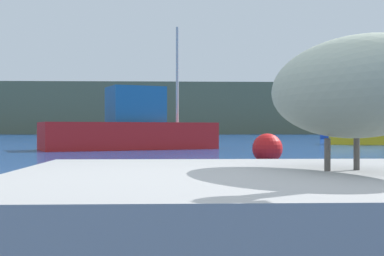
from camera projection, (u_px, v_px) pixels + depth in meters
hillside_backdrop at (172, 109)px, 81.92m from camera, size 140.00×11.80×7.78m
pier_dock at (350, 241)px, 2.47m from camera, size 3.24×2.05×0.67m
pelican at (352, 85)px, 2.46m from camera, size 0.88×1.50×0.93m
fishing_boat_red at (131, 129)px, 21.63m from camera, size 7.54×4.82×5.28m
fishing_boat_blue at (350, 130)px, 44.42m from camera, size 4.92×2.54×4.22m
mooring_buoy at (267, 149)px, 12.78m from camera, size 0.75×0.75×0.75m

